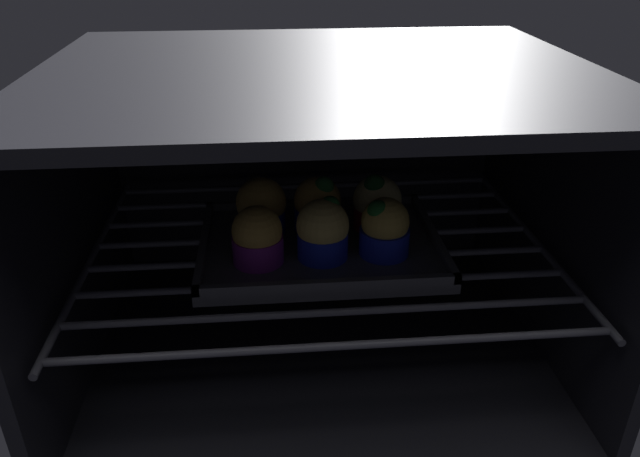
{
  "coord_description": "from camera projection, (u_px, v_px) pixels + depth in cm",
  "views": [
    {
      "loc": [
        -5.48,
        -41.77,
        49.53
      ],
      "look_at": [
        0.0,
        20.43,
        17.05
      ],
      "focal_mm": 33.82,
      "sensor_mm": 36.0,
      "label": 1
    }
  ],
  "objects": [
    {
      "name": "oven_cavity",
      "position": [
        316.0,
        208.0,
        0.76
      ],
      "size": [
        59.0,
        47.0,
        37.0
      ],
      "color": "black",
      "rests_on": "ground"
    },
    {
      "name": "muffin_row0_col2",
      "position": [
        384.0,
        228.0,
        0.67
      ],
      "size": [
        5.7,
        5.7,
        6.86
      ],
      "color": "#1928B7",
      "rests_on": "baking_tray"
    },
    {
      "name": "baking_tray",
      "position": [
        320.0,
        246.0,
        0.71
      ],
      "size": [
        27.94,
        20.91,
        2.2
      ],
      "color": "#4C4C51",
      "rests_on": "oven_rack"
    },
    {
      "name": "muffin_row1_col2",
      "position": [
        377.0,
        204.0,
        0.73
      ],
      "size": [
        5.94,
        5.94,
        7.23
      ],
      "color": "red",
      "rests_on": "baking_tray"
    },
    {
      "name": "muffin_row1_col1",
      "position": [
        319.0,
        205.0,
        0.73
      ],
      "size": [
        5.74,
        5.74,
        7.19
      ],
      "color": "#1928B7",
      "rests_on": "baking_tray"
    },
    {
      "name": "muffin_row0_col0",
      "position": [
        257.0,
        237.0,
        0.66
      ],
      "size": [
        5.7,
        5.7,
        6.6
      ],
      "color": "#7A238C",
      "rests_on": "baking_tray"
    },
    {
      "name": "oven_rack",
      "position": [
        319.0,
        248.0,
        0.73
      ],
      "size": [
        54.8,
        42.0,
        0.8
      ],
      "color": "#51515B",
      "rests_on": "oven_cavity"
    },
    {
      "name": "muffin_row1_col0",
      "position": [
        261.0,
        208.0,
        0.72
      ],
      "size": [
        6.07,
        6.07,
        6.89
      ],
      "color": "#1928B7",
      "rests_on": "baking_tray"
    },
    {
      "name": "muffin_row0_col1",
      "position": [
        323.0,
        231.0,
        0.67
      ],
      "size": [
        5.9,
        5.9,
        7.09
      ],
      "color": "#1928B7",
      "rests_on": "baking_tray"
    }
  ]
}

